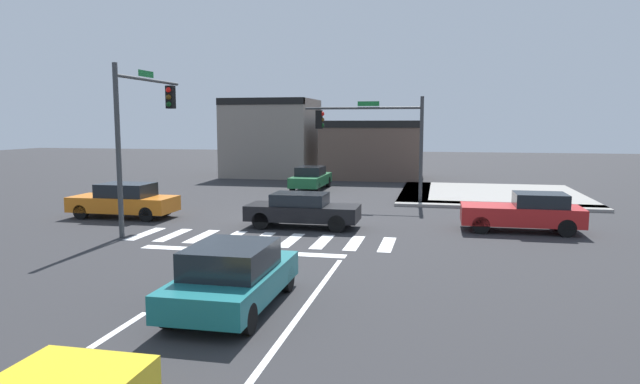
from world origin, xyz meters
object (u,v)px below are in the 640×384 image
Objects in this scene: traffic_signal_northeast at (374,130)px; car_red at (525,212)px; car_green at (311,178)px; car_black at (302,210)px; car_orange at (124,200)px; traffic_signal_southwest at (142,119)px; car_teal at (233,276)px.

traffic_signal_northeast reaches higher than car_red.
car_black is at bearing 11.46° from car_green.
traffic_signal_northeast is 9.68m from car_red.
car_orange is (-8.12, 0.64, 0.05)m from car_black.
car_black is at bearing 175.47° from car_orange.
car_green is at bearing -48.36° from traffic_signal_northeast.
car_green is (3.34, 13.99, -3.52)m from traffic_signal_southwest.
car_black is (-0.85, 9.83, -0.03)m from car_teal.
traffic_signal_southwest is 11.23m from car_teal.
traffic_signal_northeast is at bearing -104.56° from car_black.
car_green is (-3.37, 22.28, -0.00)m from car_teal.
car_black is at bearing -75.27° from traffic_signal_southwest.
car_green is (-10.94, 11.56, -0.01)m from car_red.
car_black is at bearing 6.04° from car_red.
car_teal is (-7.57, -10.72, -0.01)m from car_red.
traffic_signal_southwest is at bearing -13.44° from car_green.
traffic_signal_southwest is 1.36× the size of car_orange.
traffic_signal_southwest is at bearing 135.81° from car_orange.
traffic_signal_northeast is 1.34× the size of car_orange.
traffic_signal_southwest is 7.03m from car_black.
traffic_signal_southwest is at bearing 14.73° from car_black.
traffic_signal_northeast is 7.34m from car_green.
car_teal is 0.91× the size of car_green.
car_green is at bearing -115.35° from car_orange.
car_orange is at bearing 34.07° from traffic_signal_northeast.
traffic_signal_southwest is at bearing 49.03° from traffic_signal_northeast.
traffic_signal_northeast reaches higher than car_black.
car_orange is (-16.53, -0.25, 0.01)m from car_red.
car_green is 13.06m from car_orange.
car_red is at bearing -80.33° from traffic_signal_southwest.
traffic_signal_northeast reaches higher than car_orange.
traffic_signal_northeast is 1.38× the size of car_black.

